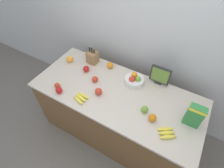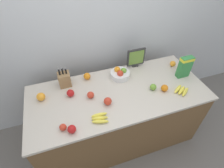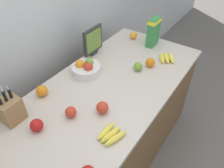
% 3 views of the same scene
% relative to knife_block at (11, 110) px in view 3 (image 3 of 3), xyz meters
% --- Properties ---
extents(ground_plane, '(14.00, 14.00, 0.00)m').
position_rel_knife_block_xyz_m(ground_plane, '(0.54, -0.31, -0.96)').
color(ground_plane, slate).
extents(wall_back, '(9.00, 0.06, 2.60)m').
position_rel_knife_block_xyz_m(wall_back, '(0.54, 0.34, 0.34)').
color(wall_back, silver).
rests_on(wall_back, ground_plane).
extents(counter, '(2.00, 0.87, 0.88)m').
position_rel_knife_block_xyz_m(counter, '(0.54, -0.31, -0.52)').
color(counter, brown).
rests_on(counter, ground_plane).
extents(knife_block, '(0.13, 0.12, 0.28)m').
position_rel_knife_block_xyz_m(knife_block, '(0.00, 0.00, 0.00)').
color(knife_block, '#937047').
rests_on(knife_block, counter).
extents(small_monitor, '(0.23, 0.03, 0.26)m').
position_rel_knife_block_xyz_m(small_monitor, '(0.91, 0.06, 0.05)').
color(small_monitor, '#2D2D2D').
rests_on(small_monitor, counter).
extents(cereal_box, '(0.15, 0.07, 0.27)m').
position_rel_knife_block_xyz_m(cereal_box, '(1.38, -0.30, 0.06)').
color(cereal_box, '#338442').
rests_on(cereal_box, counter).
extents(fruit_bowl, '(0.24, 0.24, 0.12)m').
position_rel_knife_block_xyz_m(fruit_bowl, '(0.65, -0.07, -0.04)').
color(fruit_bowl, silver).
rests_on(fruit_bowl, counter).
extents(banana_bunch_left, '(0.17, 0.14, 0.04)m').
position_rel_knife_block_xyz_m(banana_bunch_left, '(0.24, -0.60, -0.07)').
color(banana_bunch_left, yellow).
rests_on(banana_bunch_left, counter).
extents(banana_bunch_right, '(0.20, 0.19, 0.04)m').
position_rel_knife_block_xyz_m(banana_bunch_right, '(1.21, -0.53, -0.07)').
color(banana_bunch_right, yellow).
rests_on(banana_bunch_right, counter).
extents(apple_rightmost, '(0.08, 0.08, 0.08)m').
position_rel_knife_block_xyz_m(apple_rightmost, '(0.03, -0.19, -0.04)').
color(apple_rightmost, red).
rests_on(apple_rightmost, counter).
extents(apple_middle, '(0.08, 0.08, 0.08)m').
position_rel_knife_block_xyz_m(apple_middle, '(0.38, -0.44, -0.04)').
color(apple_middle, red).
rests_on(apple_middle, counter).
extents(apple_rear, '(0.07, 0.07, 0.07)m').
position_rel_knife_block_xyz_m(apple_rear, '(0.93, -0.40, -0.05)').
color(apple_rear, '#6B9E33').
rests_on(apple_rear, counter).
extents(apple_front, '(0.08, 0.08, 0.08)m').
position_rel_knife_block_xyz_m(apple_front, '(0.23, -0.29, -0.05)').
color(apple_front, red).
rests_on(apple_front, counter).
extents(orange_mid_left, '(0.08, 0.08, 0.08)m').
position_rel_knife_block_xyz_m(orange_mid_left, '(0.26, 0.02, -0.04)').
color(orange_mid_left, orange).
rests_on(orange_mid_left, counter).
extents(orange_front_center, '(0.07, 0.07, 0.07)m').
position_rel_knife_block_xyz_m(orange_front_center, '(1.38, -0.09, -0.05)').
color(orange_front_center, orange).
rests_on(orange_front_center, counter).
extents(orange_mid_right, '(0.08, 0.08, 0.08)m').
position_rel_knife_block_xyz_m(orange_mid_right, '(1.04, -0.45, -0.05)').
color(orange_mid_right, orange).
rests_on(orange_mid_right, counter).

